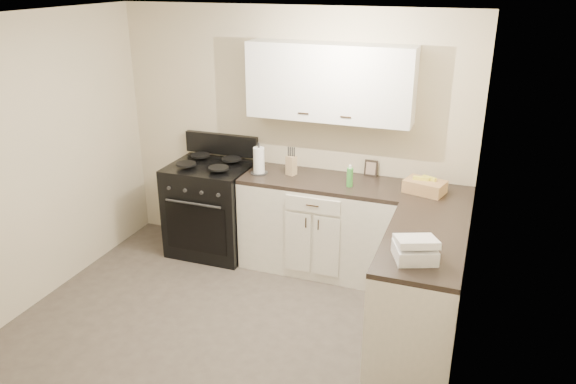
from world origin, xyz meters
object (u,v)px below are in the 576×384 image
(stove, at_px, (212,210))
(countertop_grill, at_px, (415,252))
(knife_block, at_px, (291,165))
(paper_towel, at_px, (259,161))
(wicker_basket, at_px, (425,187))

(stove, height_order, countertop_grill, countertop_grill)
(knife_block, bearing_deg, countertop_grill, -24.81)
(knife_block, distance_m, countertop_grill, 1.91)
(stove, xyz_separation_m, paper_towel, (0.55, -0.02, 0.61))
(stove, distance_m, wicker_basket, 2.21)
(wicker_basket, bearing_deg, countertop_grill, -85.82)
(wicker_basket, xyz_separation_m, countertop_grill, (0.09, -1.29, -0.01))
(knife_block, height_order, paper_towel, paper_towel)
(paper_towel, relative_size, wicker_basket, 0.77)
(stove, relative_size, paper_towel, 3.74)
(wicker_basket, relative_size, countertop_grill, 1.25)
(knife_block, bearing_deg, stove, -157.03)
(stove, height_order, knife_block, knife_block)
(stove, bearing_deg, paper_towel, -1.65)
(wicker_basket, height_order, countertop_grill, wicker_basket)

